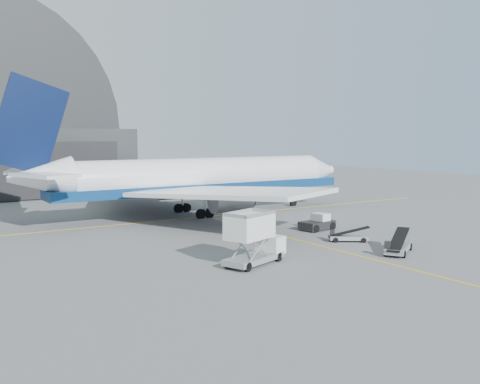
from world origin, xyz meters
TOP-DOWN VIEW (x-y plane):
  - ground at (0.00, 0.00)m, footprint 200.00×200.00m
  - taxi_lines at (0.00, 12.67)m, footprint 80.00×42.12m
  - distant_bldg_a at (38.00, 72.00)m, footprint 14.00×8.00m
  - distant_bldg_b at (55.00, 68.00)m, footprint 8.00×6.00m
  - airliner at (-0.77, 22.34)m, footprint 51.02×49.48m
  - catering_truck at (-9.81, -5.54)m, footprint 6.61×4.26m
  - pushback_tug at (5.87, 4.32)m, footprint 4.38×2.94m
  - belt_loader_a at (3.85, -9.10)m, footprint 5.13×4.02m
  - belt_loader_b at (3.89, -2.61)m, footprint 3.93×3.29m
  - traffic_cone at (-3.04, 3.87)m, footprint 0.39×0.39m

SIDE VIEW (x-z plane):
  - ground at x=0.00m, z-range 0.00..0.00m
  - distant_bldg_a at x=38.00m, z-range -2.00..2.00m
  - distant_bldg_b at x=55.00m, z-range -1.40..1.40m
  - taxi_lines at x=0.00m, z-range 0.00..0.02m
  - traffic_cone at x=-3.04m, z-range -0.01..0.54m
  - belt_loader_b at x=3.89m, z-range -0.30..1.27m
  - belt_loader_a at x=3.85m, z-range -0.39..1.63m
  - pushback_tug at x=5.87m, z-range -0.24..1.66m
  - catering_truck at x=-9.81m, z-range 0.03..4.29m
  - airliner at x=-0.77m, z-range -3.94..13.96m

